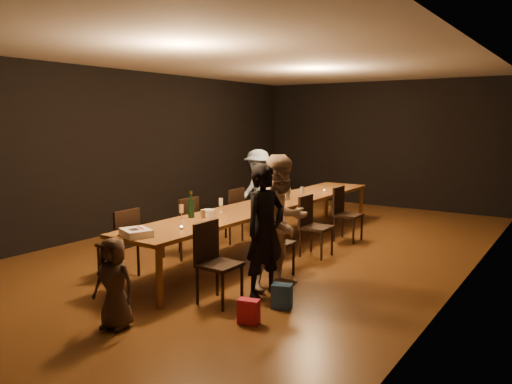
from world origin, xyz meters
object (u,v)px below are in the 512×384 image
Objects in this scene: chair_left_1 at (180,227)px; chair_left_2 at (228,215)px; chair_left_3 at (266,205)px; champagne_bottle at (191,204)px; chair_right_3 at (348,214)px; birthday_cake at (136,233)px; chair_right_1 at (275,242)px; plate_stack at (208,214)px; chair_right_0 at (220,264)px; chair_right_2 at (316,226)px; ice_bucket at (285,193)px; man_blue at (258,187)px; woman_tan at (282,222)px; woman_birthday at (265,231)px; chair_left_0 at (118,243)px; child at (114,283)px; table at (270,206)px.

chair_left_1 is 1.20m from chair_left_2.
champagne_bottle is (0.61, -2.83, 0.47)m from chair_left_3.
birthday_cake is (-0.89, -4.02, 0.33)m from chair_right_3.
champagne_bottle is at bearing -21.08° from chair_right_3.
plate_stack is at bearing -72.29° from chair_right_1.
chair_left_2 reaches higher than birthday_cake.
chair_right_0 is at bearing -0.00° from chair_right_1.
birthday_cake is at bearing -12.48° from chair_right_3.
chair_left_3 is (-1.70, 0.00, 0.00)m from chair_right_3.
chair_right_2 reaches higher than plate_stack.
ice_bucket is at bearing -153.50° from chair_right_1.
man_blue is at bearing 139.62° from ice_bucket.
chair_right_3 is 1.70m from chair_left_3.
chair_right_2 is 2.52× the size of champagne_bottle.
chair_right_1 is 0.58m from woman_tan.
chair_right_1 is 2.12× the size of birthday_cake.
chair_right_1 is at bearing 36.71° from woman_birthday.
woman_birthday is 0.38m from woman_tan.
child is (1.24, -1.12, -0.00)m from chair_left_0.
table is at bearing 53.25° from woman_tan.
plate_stack is (0.79, 0.91, 0.34)m from chair_left_0.
chair_left_0 is 1.00× the size of chair_left_2.
woman_birthday is (0.30, -0.72, 0.32)m from chair_right_1.
chair_right_2 is at bearing 56.21° from champagne_bottle.
plate_stack is at bearing -135.17° from chair_right_0.
chair_right_0 is 0.66m from woman_birthday.
ice_bucket is (0.02, 0.46, 0.15)m from table.
birthday_cake is (0.81, -2.82, 0.33)m from chair_left_2.
chair_left_0 is 0.56× the size of woman_tan.
man_blue is 4.06× the size of champagne_bottle.
plate_stack is (0.79, -2.69, 0.34)m from chair_left_3.
chair_right_2 is at bearing -90.00° from chair_left_2.
plate_stack is at bearing -163.54° from chair_left_3.
chair_right_2 and chair_left_2 have the same top height.
ice_bucket is (-0.83, -0.74, 0.39)m from chair_right_3.
woman_tan is (0.00, 0.37, 0.04)m from woman_birthday.
woman_birthday is (2.00, -0.72, 0.32)m from chair_left_1.
child is (-0.46, -4.72, -0.00)m from chair_right_3.
woman_birthday is at bearing -59.02° from table.
chair_right_2 is 1.61m from woman_tan.
chair_right_1 is at bearing -0.00° from chair_right_3.
chair_left_0 is at bearing 173.93° from birthday_cake.
chair_right_0 is 1.00× the size of chair_right_3.
woman_birthday is at bearing -163.48° from woman_tan.
chair_right_0 is at bearing 177.26° from woman_tan.
chair_right_0 is at bearing -90.00° from chair_left_0.
plate_stack reaches higher than table.
man_blue is 5.34m from child.
table is 3.80× the size of woman_birthday.
chair_left_2 is at bearing 0.00° from chair_left_1.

